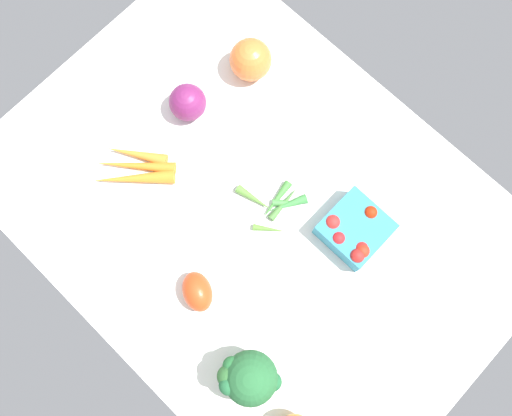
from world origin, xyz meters
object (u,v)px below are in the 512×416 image
Objects in this scene: okra_pile at (277,204)px; carrot_bunch at (134,168)px; broccoli_head at (249,378)px; berry_basket at (354,230)px; heirloom_tomato_orange at (251,60)px; roma_tomato at (197,292)px; red_onion_center at (188,102)px.

carrot_bunch is at bearing 29.60° from okra_pile.
carrot_bunch is at bearing -15.88° from broccoli_head.
carrot_bunch is at bearing 27.21° from berry_basket.
broccoli_head reaches higher than berry_basket.
okra_pile is at bearing 144.14° from heirloom_tomato_orange.
roma_tomato is at bearing 162.45° from carrot_bunch.
broccoli_head is 0.74× the size of carrot_bunch.
carrot_bunch is at bearing 9.10° from roma_tomato.
broccoli_head reaches higher than roma_tomato.
berry_basket is (-38.99, 11.57, -1.43)cm from heirloom_tomato_orange.
roma_tomato is at bearing -13.28° from broccoli_head.
okra_pile is 33.56cm from broccoli_head.
carrot_bunch is (25.82, 14.66, 0.50)cm from okra_pile.
red_onion_center is (27.26, -2.23, 2.96)cm from okra_pile.
carrot_bunch reaches higher than okra_pile.
okra_pile is 1.76× the size of roma_tomato.
carrot_bunch is (40.38, 20.76, -1.61)cm from berry_basket.
okra_pile is 1.55× the size of heirloom_tomato_orange.
heirloom_tomato_orange is at bearing -35.86° from okra_pile.
red_onion_center is (28.26, -25.37, 1.05)cm from roma_tomato.
heirloom_tomato_orange is 40.70cm from berry_basket.
berry_basket reaches higher than carrot_bunch.
okra_pile is 27.51cm from red_onion_center.
berry_basket is (-41.82, -3.86, -0.85)cm from red_onion_center.
broccoli_head is 33.86cm from berry_basket.
heirloom_tomato_orange is 32.50cm from carrot_bunch.
berry_basket reaches higher than roma_tomato.
heirloom_tomato_orange is at bearing -46.29° from broccoli_head.
okra_pile is 15.92cm from berry_basket.
heirloom_tomato_orange is at bearing -100.39° from red_onion_center.
red_onion_center is (45.79, -29.51, -3.26)cm from broccoli_head.
roma_tomato is 32.23cm from berry_basket.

